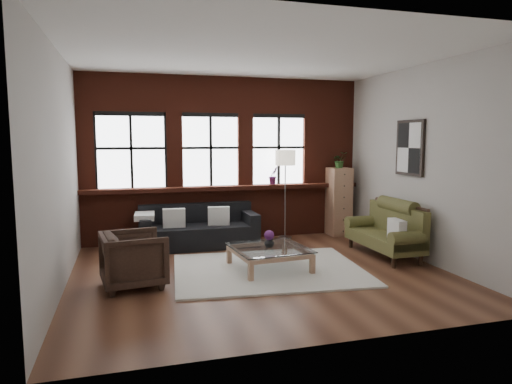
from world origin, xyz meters
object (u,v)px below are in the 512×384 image
object	(u,v)px
vintage_settee	(384,231)
vase	(269,242)
dark_sofa	(199,226)
coffee_table	(269,259)
floor_lamp	(285,191)
armchair	(134,259)
drawer_chest	(339,201)

from	to	relation	value
vintage_settee	vase	xyz separation A→B (m)	(-2.14, -0.26, -0.01)
dark_sofa	vase	size ratio (longest dim) A/B	13.85
coffee_table	floor_lamp	size ratio (longest dim) A/B	0.56
vintage_settee	coffee_table	xyz separation A→B (m)	(-2.14, -0.26, -0.27)
dark_sofa	armchair	bearing A→B (deg)	-120.40
coffee_table	vase	distance (m)	0.26
vase	coffee_table	bearing A→B (deg)	26.57
vintage_settee	coffee_table	world-z (taller)	vintage_settee
armchair	floor_lamp	xyz separation A→B (m)	(2.99, 2.29, 0.59)
coffee_table	floor_lamp	distance (m)	2.40
vase	drawer_chest	bearing A→B (deg)	43.53
dark_sofa	drawer_chest	world-z (taller)	drawer_chest
vintage_settee	drawer_chest	world-z (taller)	drawer_chest
armchair	coffee_table	size ratio (longest dim) A/B	0.76
vintage_settee	drawer_chest	distance (m)	1.83
coffee_table	armchair	bearing A→B (deg)	-173.05
floor_lamp	dark_sofa	bearing A→B (deg)	-172.53
vase	floor_lamp	size ratio (longest dim) A/B	0.08
vintage_settee	vase	size ratio (longest dim) A/B	10.66
coffee_table	vase	xyz separation A→B (m)	(-0.00, -0.00, 0.26)
vintage_settee	armchair	bearing A→B (deg)	-173.08
floor_lamp	armchair	bearing A→B (deg)	-142.53
dark_sofa	armchair	xyz separation A→B (m)	(-1.21, -2.05, -0.01)
vintage_settee	floor_lamp	world-z (taller)	floor_lamp
armchair	floor_lamp	bearing A→B (deg)	-60.72
coffee_table	drawer_chest	size ratio (longest dim) A/B	0.78
armchair	vase	xyz separation A→B (m)	(2.01, 0.24, 0.05)
coffee_table	floor_lamp	xyz separation A→B (m)	(0.98, 2.04, 0.79)
dark_sofa	coffee_table	bearing A→B (deg)	-66.16
vase	armchair	bearing A→B (deg)	-173.05
vase	floor_lamp	distance (m)	2.33
armchair	drawer_chest	bearing A→B (deg)	-69.24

